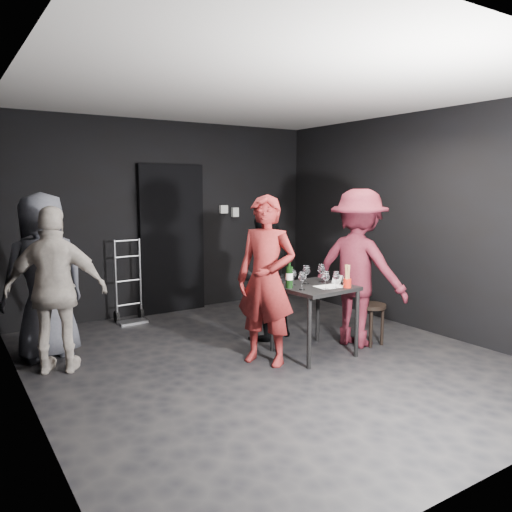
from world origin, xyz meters
TOP-DOWN VIEW (x-y plane):
  - floor at (0.00, 0.00)m, footprint 4.50×5.00m
  - ceiling at (0.00, 0.00)m, footprint 4.50×5.00m
  - wall_back at (0.00, 2.50)m, footprint 4.50×0.04m
  - wall_front at (0.00, -2.50)m, footprint 4.50×0.04m
  - wall_left at (-2.25, 0.00)m, footprint 0.04×5.00m
  - wall_right at (2.25, 0.00)m, footprint 0.04×5.00m
  - doorway at (0.00, 2.44)m, footprint 0.95×0.10m
  - wallbox_upper at (0.85, 2.45)m, footprint 0.12×0.06m
  - wallbox_lower at (1.05, 2.45)m, footprint 0.10×0.06m
  - hand_truck at (-0.72, 2.21)m, footprint 0.37×0.32m
  - tasting_table at (0.52, -0.11)m, footprint 0.72×0.72m
  - stool at (1.27, -0.21)m, footprint 0.33×0.33m
  - server_red at (-0.06, -0.05)m, footprint 0.77×0.85m
  - woman_black at (0.38, 0.65)m, footprint 0.77×0.51m
  - man_maroon at (1.15, -0.12)m, footprint 1.00×1.47m
  - bystander_cream at (-1.89, 0.83)m, footprint 1.13×0.89m
  - bystander_grey at (-1.91, 1.31)m, footprint 1.07×0.74m
  - tasting_mat at (0.61, -0.25)m, footprint 0.31×0.21m
  - wine_glass_a at (0.27, -0.22)m, footprint 0.08×0.08m
  - wine_glass_b at (0.34, 0.02)m, footprint 0.08×0.08m
  - wine_glass_c at (0.50, 0.00)m, footprint 0.11×0.11m
  - wine_glass_d at (0.49, -0.33)m, footprint 0.09×0.09m
  - wine_glass_e at (0.63, -0.33)m, footprint 0.09×0.09m
  - wine_glass_f at (0.69, -0.01)m, footprint 0.09×0.09m
  - wine_bottle at (0.22, -0.07)m, footprint 0.08×0.08m
  - breadstick_cup at (0.74, -0.38)m, footprint 0.08×0.08m
  - reserved_card at (0.79, -0.17)m, footprint 0.09×0.13m

SIDE VIEW (x-z plane):
  - floor at x=0.00m, z-range -0.01..0.01m
  - hand_truck at x=-0.72m, z-range -0.35..0.76m
  - stool at x=1.27m, z-range 0.13..0.60m
  - tasting_table at x=0.52m, z-range 0.28..1.03m
  - woman_black at x=0.38m, z-range 0.00..1.45m
  - tasting_mat at x=0.61m, z-range 0.75..0.75m
  - reserved_card at x=0.79m, z-range 0.75..0.85m
  - wine_glass_b at x=0.34m, z-range 0.75..0.93m
  - wine_glass_e at x=0.63m, z-range 0.75..0.94m
  - wine_glass_a at x=0.27m, z-range 0.75..0.95m
  - wine_glass_d at x=0.49m, z-range 0.75..0.96m
  - wine_glass_f at x=0.69m, z-range 0.75..0.97m
  - wine_glass_c at x=0.50m, z-range 0.75..0.97m
  - breadstick_cup at x=0.74m, z-range 0.74..0.99m
  - bystander_cream at x=-1.89m, z-range 0.00..1.74m
  - wine_bottle at x=0.22m, z-range 0.71..1.02m
  - server_red at x=-0.06m, z-range 0.00..1.95m
  - bystander_grey at x=-1.91m, z-range 0.00..2.01m
  - man_maroon at x=1.15m, z-range 0.00..2.08m
  - doorway at x=0.00m, z-range 0.00..2.10m
  - wall_back at x=0.00m, z-range 0.00..2.70m
  - wall_front at x=0.00m, z-range 0.00..2.70m
  - wall_left at x=-2.25m, z-range 0.00..2.70m
  - wall_right at x=2.25m, z-range 0.00..2.70m
  - wallbox_lower at x=1.05m, z-range 1.33..1.47m
  - wallbox_upper at x=0.85m, z-range 1.39..1.51m
  - ceiling at x=0.00m, z-range 2.69..2.71m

